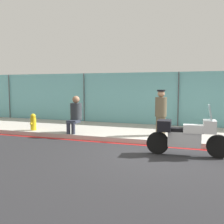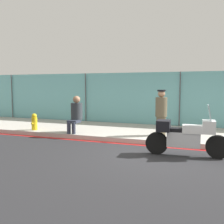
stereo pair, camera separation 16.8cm
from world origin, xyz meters
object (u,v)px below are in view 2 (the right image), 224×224
(officer_standing, at_px, (161,113))
(person_seated_on_curb, at_px, (76,112))
(fire_hydrant, at_px, (34,122))
(motorcycle, at_px, (186,136))

(officer_standing, height_order, person_seated_on_curb, officer_standing)
(fire_hydrant, bearing_deg, officer_standing, 6.64)
(motorcycle, height_order, fire_hydrant, motorcycle)
(officer_standing, distance_m, fire_hydrant, 4.99)
(officer_standing, xyz_separation_m, person_seated_on_curb, (-3.13, -0.46, -0.06))
(person_seated_on_curb, bearing_deg, officer_standing, 8.37)
(motorcycle, distance_m, fire_hydrant, 6.08)
(person_seated_on_curb, relative_size, fire_hydrant, 2.08)
(officer_standing, bearing_deg, motorcycle, -62.13)
(motorcycle, distance_m, person_seated_on_curb, 4.39)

